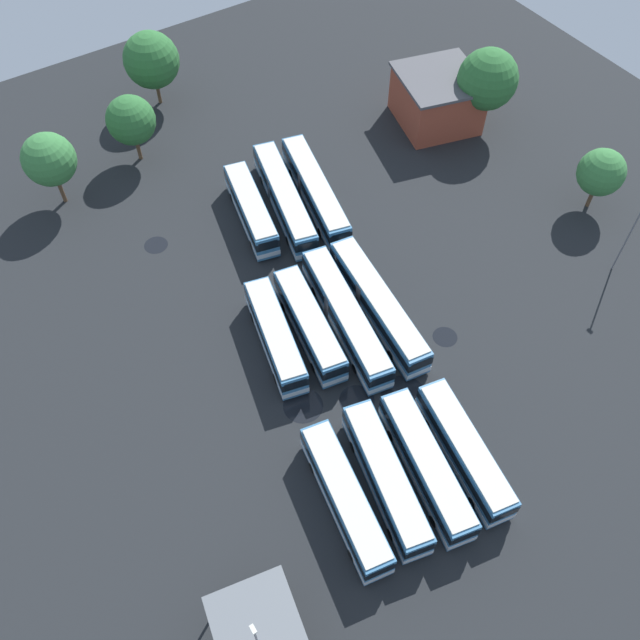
# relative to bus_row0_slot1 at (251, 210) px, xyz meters

# --- Properties ---
(ground_plane) EXTENTS (114.25, 114.25, 0.00)m
(ground_plane) POSITION_rel_bus_row0_slot1_xyz_m (16.75, -1.27, -1.78)
(ground_plane) COLOR black
(bus_row0_slot1) EXTENTS (12.56, 5.20, 3.36)m
(bus_row0_slot1) POSITION_rel_bus_row0_slot1_xyz_m (0.00, 0.00, 0.00)
(bus_row0_slot1) COLOR teal
(bus_row0_slot1) RESTS_ON ground_plane
(bus_row0_slot2) EXTENTS (16.08, 6.33, 3.36)m
(bus_row0_slot2) POSITION_rel_bus_row0_slot1_xyz_m (0.44, 3.88, 0.00)
(bus_row0_slot2) COLOR teal
(bus_row0_slot2) RESTS_ON ground_plane
(bus_row0_slot3) EXTENTS (16.10, 6.16, 3.36)m
(bus_row0_slot3) POSITION_rel_bus_row0_slot1_xyz_m (1.24, 7.33, 0.00)
(bus_row0_slot3) COLOR teal
(bus_row0_slot3) RESTS_ON ground_plane
(bus_row1_slot0) EXTENTS (12.24, 5.22, 3.36)m
(bus_row1_slot0) POSITION_rel_bus_row0_slot1_xyz_m (15.67, -6.32, -0.00)
(bus_row1_slot0) COLOR teal
(bus_row1_slot0) RESTS_ON ground_plane
(bus_row1_slot1) EXTENTS (12.67, 4.71, 3.36)m
(bus_row1_slot1) POSITION_rel_bus_row0_slot1_xyz_m (16.27, -2.96, 0.00)
(bus_row1_slot1) COLOR teal
(bus_row1_slot1) RESTS_ON ground_plane
(bus_row1_slot2) EXTENTS (16.14, 5.41, 3.36)m
(bus_row1_slot2) POSITION_rel_bus_row0_slot1_xyz_m (17.31, 0.40, 0.00)
(bus_row1_slot2) COLOR teal
(bus_row1_slot2) RESTS_ON ground_plane
(bus_row1_slot3) EXTENTS (16.14, 4.62, 3.36)m
(bus_row1_slot3) POSITION_rel_bus_row0_slot1_xyz_m (17.80, 3.80, 0.00)
(bus_row1_slot3) COLOR teal
(bus_row1_slot3) RESTS_ON ground_plane
(bus_row2_slot0) EXTENTS (12.90, 4.69, 3.36)m
(bus_row2_slot0) POSITION_rel_bus_row0_slot1_xyz_m (32.14, -9.74, 0.00)
(bus_row2_slot0) COLOR teal
(bus_row2_slot0) RESTS_ON ground_plane
(bus_row2_slot1) EXTENTS (13.14, 5.36, 3.36)m
(bus_row2_slot1) POSITION_rel_bus_row0_slot1_xyz_m (32.48, -6.03, 0.00)
(bus_row2_slot1) COLOR teal
(bus_row2_slot1) RESTS_ON ground_plane
(bus_row2_slot2) EXTENTS (13.26, 5.16, 3.36)m
(bus_row2_slot2) POSITION_rel_bus_row0_slot1_xyz_m (33.41, -2.64, 0.00)
(bus_row2_slot2) COLOR teal
(bus_row2_slot2) RESTS_ON ground_plane
(bus_row2_slot3) EXTENTS (12.55, 4.73, 3.36)m
(bus_row2_slot3) POSITION_rel_bus_row0_slot1_xyz_m (34.07, 0.82, -0.00)
(bus_row2_slot3) COLOR teal
(bus_row2_slot3) RESTS_ON ground_plane
(depot_building) EXTENTS (11.61, 11.36, 6.18)m
(depot_building) POSITION_rel_bus_row0_slot1_xyz_m (-3.01, 27.62, 1.33)
(depot_building) COLOR #99422D
(depot_building) RESTS_ON ground_plane
(maintenance_shelter) EXTENTS (9.15, 7.32, 3.98)m
(maintenance_shelter) POSITION_rel_bus_row0_slot1_xyz_m (37.87, -20.54, 1.98)
(maintenance_shelter) COLOR slate
(maintenance_shelter) RESTS_ON ground_plane
(lamp_post_mid_lot) EXTENTS (0.56, 0.28, 9.08)m
(lamp_post_mid_lot) POSITION_rel_bus_row0_slot1_xyz_m (26.08, 27.73, 3.18)
(lamp_post_mid_lot) COLOR slate
(lamp_post_mid_lot) RESTS_ON ground_plane
(tree_west_edge) EXTENTS (6.75, 6.75, 9.36)m
(tree_west_edge) POSITION_rel_bus_row0_slot1_xyz_m (-24.88, 0.69, 4.19)
(tree_west_edge) COLOR brown
(tree_west_edge) RESTS_ON ground_plane
(tree_south_edge) EXTENTS (5.05, 5.05, 7.32)m
(tree_south_edge) POSITION_rel_bus_row0_slot1_xyz_m (18.13, 32.43, 3.00)
(tree_south_edge) COLOR brown
(tree_south_edge) RESTS_ON ground_plane
(tree_northeast) EXTENTS (5.55, 5.55, 8.19)m
(tree_northeast) POSITION_rel_bus_row0_slot1_xyz_m (-16.24, -5.88, 3.62)
(tree_northeast) COLOR brown
(tree_northeast) RESTS_ON ground_plane
(tree_north_edge) EXTENTS (5.67, 5.67, 8.73)m
(tree_north_edge) POSITION_rel_bus_row0_slot1_xyz_m (-14.19, -15.92, 4.09)
(tree_north_edge) COLOR brown
(tree_north_edge) RESTS_ON ground_plane
(tree_east_edge) EXTENTS (7.06, 7.06, 10.10)m
(tree_east_edge) POSITION_rel_bus_row0_slot1_xyz_m (0.81, 31.39, 4.78)
(tree_east_edge) COLOR brown
(tree_east_edge) RESTS_ON ground_plane
(puddle_centre_drain) EXTENTS (2.51, 2.51, 0.01)m
(puddle_centre_drain) POSITION_rel_bus_row0_slot1_xyz_m (-2.51, -10.31, -1.78)
(puddle_centre_drain) COLOR black
(puddle_centre_drain) RESTS_ON ground_plane
(puddle_back_corner) EXTENTS (3.60, 3.60, 0.01)m
(puddle_back_corner) POSITION_rel_bus_row0_slot1_xyz_m (22.40, -7.56, -1.78)
(puddle_back_corner) COLOR black
(puddle_back_corner) RESTS_ON ground_plane
(puddle_front_lane) EXTENTS (4.08, 4.08, 0.01)m
(puddle_front_lane) POSITION_rel_bus_row0_slot1_xyz_m (26.39, 0.60, -1.78)
(puddle_front_lane) COLOR black
(puddle_front_lane) RESTS_ON ground_plane
(puddle_between_rows) EXTENTS (2.38, 2.38, 0.01)m
(puddle_between_rows) POSITION_rel_bus_row0_slot1_xyz_m (23.46, 7.79, -1.78)
(puddle_between_rows) COLOR black
(puddle_between_rows) RESTS_ON ground_plane
(puddle_near_shelter) EXTENTS (3.18, 3.18, 0.01)m
(puddle_near_shelter) POSITION_rel_bus_row0_slot1_xyz_m (24.57, -3.25, -1.78)
(puddle_near_shelter) COLOR black
(puddle_near_shelter) RESTS_ON ground_plane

